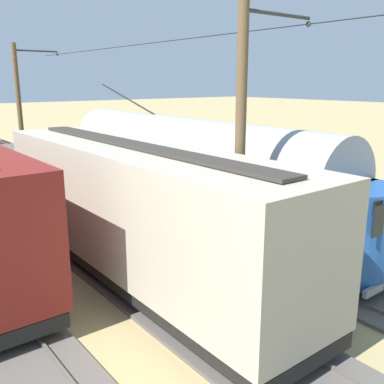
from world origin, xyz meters
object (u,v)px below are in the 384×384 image
(vintage_streetcar, at_px, (186,169))
(catenary_pole_mid_near, at_px, (242,146))
(switch_stand, at_px, (119,170))
(boxcar_adjacent, at_px, (136,208))
(catenary_pole_foreground, at_px, (21,110))

(vintage_streetcar, xyz_separation_m, catenary_pole_mid_near, (2.44, 5.63, 1.79))
(vintage_streetcar, distance_m, catenary_pole_mid_near, 6.39)
(switch_stand, bearing_deg, vintage_streetcar, 79.54)
(boxcar_adjacent, bearing_deg, catenary_pole_foreground, -96.63)
(boxcar_adjacent, bearing_deg, switch_stand, -116.51)
(switch_stand, bearing_deg, catenary_pole_mid_near, 74.15)
(catenary_pole_mid_near, bearing_deg, switch_stand, -105.85)
(boxcar_adjacent, xyz_separation_m, switch_stand, (-5.85, -11.72, -1.46))
(catenary_pole_foreground, bearing_deg, catenary_pole_mid_near, 90.00)
(catenary_pole_mid_near, bearing_deg, catenary_pole_foreground, -90.00)
(catenary_pole_foreground, xyz_separation_m, switch_stand, (-4.00, 4.19, -3.35))
(vintage_streetcar, bearing_deg, switch_stand, -100.46)
(catenary_pole_foreground, relative_size, catenary_pole_mid_near, 1.00)
(catenary_pole_foreground, bearing_deg, boxcar_adjacent, 83.37)
(catenary_pole_mid_near, bearing_deg, vintage_streetcar, -113.41)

